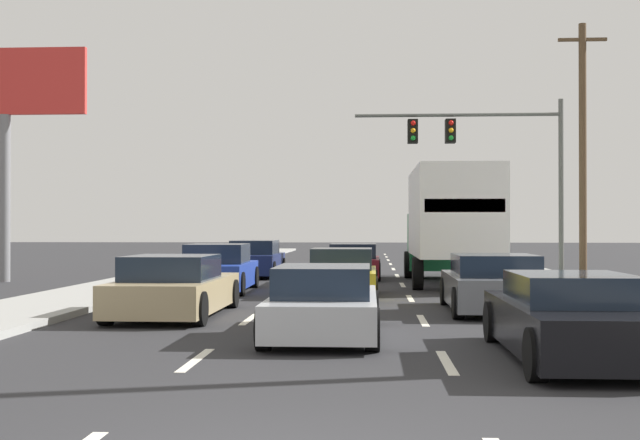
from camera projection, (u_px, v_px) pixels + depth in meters
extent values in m
plane|color=#2B2B2D|center=(352.00, 276.00, 30.99)|extent=(140.00, 140.00, 0.00)
cube|color=#9E9E99|center=(560.00, 284.00, 25.60)|extent=(2.64, 80.00, 0.14)
cube|color=#9E9E99|center=(143.00, 282.00, 26.39)|extent=(2.64, 80.00, 0.14)
cube|color=silver|center=(196.00, 360.00, 11.27)|extent=(0.14, 2.00, 0.01)
cube|color=silver|center=(249.00, 319.00, 16.26)|extent=(0.14, 2.00, 0.01)
cube|color=silver|center=(278.00, 298.00, 21.25)|extent=(0.14, 2.00, 0.01)
cube|color=silver|center=(295.00, 284.00, 26.24)|extent=(0.14, 2.00, 0.01)
cube|color=silver|center=(307.00, 275.00, 31.23)|extent=(0.14, 2.00, 0.01)
cube|color=silver|center=(316.00, 269.00, 36.22)|extent=(0.14, 2.00, 0.01)
cube|color=silver|center=(322.00, 264.00, 41.21)|extent=(0.14, 2.00, 0.01)
cube|color=silver|center=(327.00, 260.00, 46.20)|extent=(0.14, 2.00, 0.01)
cube|color=silver|center=(331.00, 257.00, 51.20)|extent=(0.14, 2.00, 0.01)
cube|color=silver|center=(335.00, 254.00, 56.19)|extent=(0.14, 2.00, 0.01)
cube|color=silver|center=(447.00, 362.00, 11.07)|extent=(0.14, 2.00, 0.01)
cube|color=silver|center=(423.00, 320.00, 16.06)|extent=(0.14, 2.00, 0.01)
cube|color=silver|center=(410.00, 298.00, 21.05)|extent=(0.14, 2.00, 0.01)
cube|color=silver|center=(402.00, 285.00, 26.04)|extent=(0.14, 2.00, 0.01)
cube|color=silver|center=(397.00, 276.00, 31.03)|extent=(0.14, 2.00, 0.01)
cube|color=silver|center=(393.00, 269.00, 36.02)|extent=(0.14, 2.00, 0.01)
cube|color=silver|center=(390.00, 264.00, 41.01)|extent=(0.14, 2.00, 0.01)
cube|color=silver|center=(388.00, 260.00, 46.00)|extent=(0.14, 2.00, 0.01)
cube|color=silver|center=(386.00, 257.00, 50.99)|extent=(0.14, 2.00, 0.01)
cube|color=silver|center=(385.00, 254.00, 55.98)|extent=(0.14, 2.00, 0.01)
cube|color=#141E4C|center=(255.00, 264.00, 30.40)|extent=(1.79, 4.17, 0.69)
cube|color=#192333|center=(255.00, 247.00, 30.41)|extent=(1.57, 2.17, 0.51)
cylinder|color=black|center=(239.00, 266.00, 31.98)|extent=(0.22, 0.64, 0.64)
cylinder|color=black|center=(282.00, 266.00, 31.87)|extent=(0.22, 0.64, 0.64)
cylinder|color=black|center=(225.00, 270.00, 28.93)|extent=(0.22, 0.64, 0.64)
cylinder|color=black|center=(272.00, 270.00, 28.82)|extent=(0.22, 0.64, 0.64)
cube|color=#1E389E|center=(218.00, 275.00, 23.36)|extent=(1.90, 4.17, 0.67)
cube|color=#192333|center=(218.00, 253.00, 23.37)|extent=(1.64, 2.02, 0.54)
cylinder|color=black|center=(198.00, 277.00, 24.92)|extent=(0.23, 0.64, 0.64)
cylinder|color=black|center=(254.00, 277.00, 24.84)|extent=(0.23, 0.64, 0.64)
cylinder|color=black|center=(176.00, 284.00, 21.88)|extent=(0.23, 0.64, 0.64)
cylinder|color=black|center=(240.00, 284.00, 21.80)|extent=(0.23, 0.64, 0.64)
cube|color=tan|center=(175.00, 294.00, 16.93)|extent=(1.90, 4.60, 0.63)
cube|color=#192333|center=(171.00, 267.00, 16.58)|extent=(1.66, 2.08, 0.48)
cylinder|color=black|center=(156.00, 293.00, 18.72)|extent=(0.22, 0.64, 0.64)
cylinder|color=black|center=(232.00, 294.00, 18.60)|extent=(0.22, 0.64, 0.64)
cylinder|color=black|center=(106.00, 308.00, 15.25)|extent=(0.22, 0.64, 0.64)
cylinder|color=black|center=(199.00, 309.00, 15.13)|extent=(0.22, 0.64, 0.64)
cube|color=maroon|center=(353.00, 266.00, 29.28)|extent=(1.85, 4.12, 0.60)
cube|color=#192333|center=(353.00, 251.00, 29.12)|extent=(1.61, 1.81, 0.51)
cylinder|color=black|center=(332.00, 267.00, 30.84)|extent=(0.23, 0.64, 0.64)
cylinder|color=black|center=(377.00, 268.00, 30.72)|extent=(0.23, 0.64, 0.64)
cylinder|color=black|center=(327.00, 272.00, 27.84)|extent=(0.23, 0.64, 0.64)
cylinder|color=black|center=(377.00, 272.00, 27.73)|extent=(0.23, 0.64, 0.64)
cube|color=yellow|center=(342.00, 280.00, 21.50)|extent=(1.79, 4.24, 0.59)
cube|color=#192333|center=(342.00, 259.00, 21.52)|extent=(1.56, 1.81, 0.55)
cylinder|color=black|center=(315.00, 281.00, 23.11)|extent=(0.22, 0.64, 0.64)
cylinder|color=black|center=(374.00, 281.00, 23.00)|extent=(0.22, 0.64, 0.64)
cylinder|color=black|center=(306.00, 289.00, 19.99)|extent=(0.22, 0.64, 0.64)
cylinder|color=black|center=(373.00, 289.00, 19.88)|extent=(0.22, 0.64, 0.64)
cube|color=#B7BABF|center=(325.00, 311.00, 13.76)|extent=(1.73, 4.47, 0.56)
cube|color=#192333|center=(323.00, 281.00, 13.42)|extent=(1.52, 2.12, 0.49)
cylinder|color=black|center=(288.00, 307.00, 15.49)|extent=(0.22, 0.64, 0.64)
cylinder|color=black|center=(373.00, 307.00, 15.38)|extent=(0.22, 0.64, 0.64)
cylinder|color=black|center=(264.00, 329.00, 12.14)|extent=(0.22, 0.64, 0.64)
cylinder|color=black|center=(372.00, 330.00, 12.03)|extent=(0.22, 0.64, 0.64)
cube|color=white|center=(453.00, 213.00, 25.25)|extent=(2.38, 6.56, 2.64)
cube|color=red|center=(465.00, 205.00, 22.00)|extent=(2.14, 0.04, 0.36)
cube|color=#196B38|center=(440.00, 242.00, 29.60)|extent=(2.28, 2.17, 2.02)
cylinder|color=black|center=(409.00, 265.00, 29.66)|extent=(0.30, 0.96, 0.96)
cylinder|color=black|center=(473.00, 265.00, 29.52)|extent=(0.30, 0.96, 0.96)
cylinder|color=black|center=(418.00, 273.00, 24.00)|extent=(0.30, 0.96, 0.96)
cylinder|color=black|center=(497.00, 274.00, 23.86)|extent=(0.30, 0.96, 0.96)
cube|color=slate|center=(493.00, 290.00, 17.73)|extent=(1.91, 4.12, 0.66)
cube|color=#192333|center=(494.00, 265.00, 17.44)|extent=(1.67, 2.12, 0.44)
cylinder|color=black|center=(445.00, 291.00, 19.29)|extent=(0.22, 0.64, 0.64)
cylinder|color=black|center=(522.00, 292.00, 19.17)|extent=(0.22, 0.64, 0.64)
cylinder|color=black|center=(458.00, 303.00, 16.28)|extent=(0.22, 0.64, 0.64)
cylinder|color=black|center=(549.00, 304.00, 16.16)|extent=(0.22, 0.64, 0.64)
cube|color=black|center=(570.00, 326.00, 11.31)|extent=(1.74, 4.50, 0.64)
cube|color=#192333|center=(572.00, 288.00, 11.24)|extent=(1.52, 2.08, 0.40)
cylinder|color=black|center=(493.00, 322.00, 13.05)|extent=(0.22, 0.64, 0.64)
cylinder|color=black|center=(596.00, 322.00, 12.96)|extent=(0.22, 0.64, 0.64)
cylinder|color=black|center=(536.00, 355.00, 9.66)|extent=(0.22, 0.64, 0.64)
cylinder|color=#595B56|center=(561.00, 186.00, 32.84)|extent=(0.20, 0.20, 6.94)
cylinder|color=#595B56|center=(457.00, 115.00, 33.11)|extent=(8.20, 0.14, 0.14)
cube|color=black|center=(450.00, 131.00, 33.12)|extent=(0.40, 0.56, 0.95)
sphere|color=red|center=(451.00, 123.00, 32.81)|extent=(0.20, 0.20, 0.20)
sphere|color=orange|center=(451.00, 130.00, 32.81)|extent=(0.20, 0.20, 0.20)
sphere|color=green|center=(451.00, 138.00, 32.81)|extent=(0.20, 0.20, 0.20)
cube|color=black|center=(413.00, 131.00, 33.21)|extent=(0.40, 0.56, 0.95)
sphere|color=red|center=(413.00, 123.00, 32.90)|extent=(0.20, 0.20, 0.20)
sphere|color=orange|center=(413.00, 131.00, 32.90)|extent=(0.20, 0.20, 0.20)
sphere|color=green|center=(413.00, 138.00, 32.90)|extent=(0.20, 0.20, 0.20)
cylinder|color=brown|center=(583.00, 150.00, 30.94)|extent=(0.28, 0.28, 9.47)
cube|color=brown|center=(582.00, 40.00, 30.98)|extent=(1.80, 0.12, 0.12)
cylinder|color=slate|center=(5.00, 198.00, 27.56)|extent=(0.36, 0.36, 5.59)
cube|color=red|center=(5.00, 81.00, 27.59)|extent=(5.50, 0.20, 2.22)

